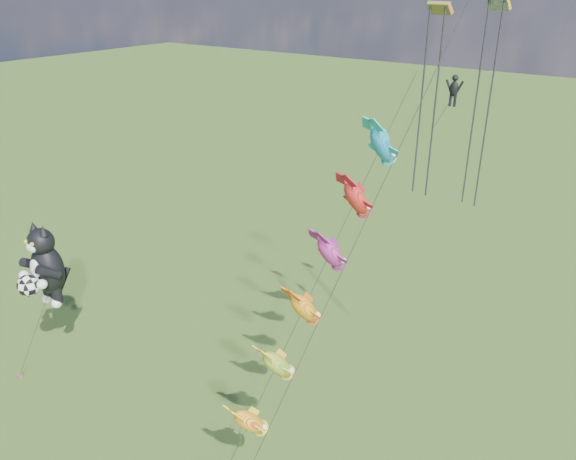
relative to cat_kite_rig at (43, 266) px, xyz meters
The scene contains 4 objects.
ground 8.31m from the cat_kite_rig, 21.00° to the right, with size 300.00×300.00×0.00m, color #224010.
cat_kite_rig is the anchor object (origin of this frame).
fish_windsock_rig 19.15m from the cat_kite_rig, ahead, with size 2.82×15.79×19.99m.
parafoil_rig 26.21m from the cat_kite_rig, 19.10° to the left, with size 5.25×17.06×26.74m.
Camera 1 is at (27.35, -15.20, 24.10)m, focal length 35.00 mm.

